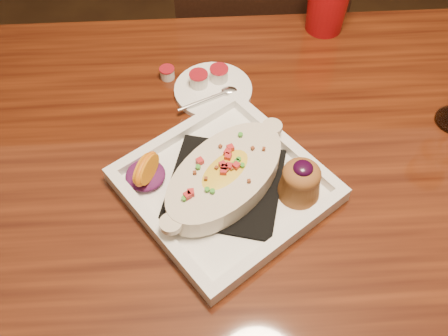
{
  "coord_description": "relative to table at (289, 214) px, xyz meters",
  "views": [
    {
      "loc": [
        -0.15,
        -0.46,
        1.43
      ],
      "look_at": [
        -0.12,
        0.02,
        0.77
      ],
      "focal_mm": 40.0,
      "sensor_mm": 36.0,
      "label": 1
    }
  ],
  "objects": [
    {
      "name": "floor",
      "position": [
        0.0,
        0.0,
        -0.65
      ],
      "size": [
        7.0,
        7.0,
        0.0
      ],
      "primitive_type": "plane",
      "color": "#321F10",
      "rests_on": "ground"
    },
    {
      "name": "table",
      "position": [
        0.0,
        0.0,
        0.0
      ],
      "size": [
        1.5,
        0.9,
        0.75
      ],
      "color": "#5E250D",
      "rests_on": "floor"
    },
    {
      "name": "chair_far",
      "position": [
        -0.0,
        0.63,
        -0.15
      ],
      "size": [
        0.42,
        0.42,
        0.93
      ],
      "rotation": [
        0.0,
        0.0,
        3.14
      ],
      "color": "black",
      "rests_on": "floor"
    },
    {
      "name": "plate",
      "position": [
        -0.11,
        -0.01,
        0.13
      ],
      "size": [
        0.39,
        0.39,
        0.08
      ],
      "rotation": [
        0.0,
        0.0,
        0.63
      ],
      "color": "white",
      "rests_on": "table"
    },
    {
      "name": "saucer",
      "position": [
        -0.13,
        0.22,
        0.11
      ],
      "size": [
        0.15,
        0.15,
        0.1
      ],
      "color": "white",
      "rests_on": "table"
    },
    {
      "name": "creamer_loose",
      "position": [
        -0.21,
        0.27,
        0.11
      ],
      "size": [
        0.03,
        0.03,
        0.02
      ],
      "color": "white",
      "rests_on": "table"
    }
  ]
}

